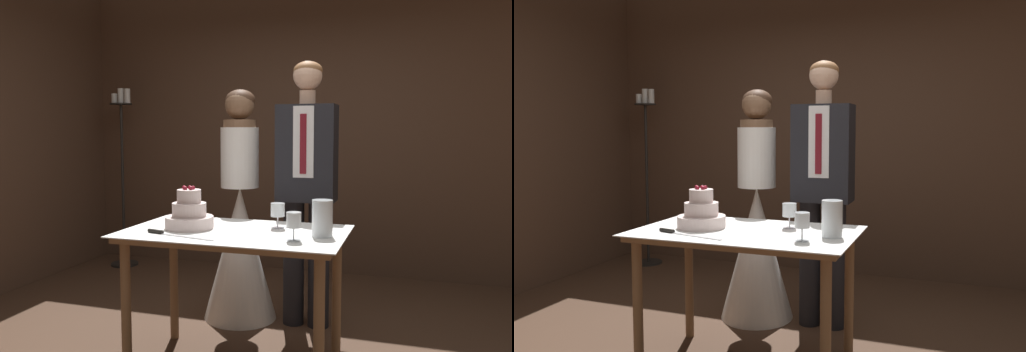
{
  "view_description": "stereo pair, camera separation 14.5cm",
  "coord_description": "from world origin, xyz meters",
  "views": [
    {
      "loc": [
        0.89,
        -2.59,
        1.38
      ],
      "look_at": [
        -0.08,
        0.45,
        1.1
      ],
      "focal_mm": 35.0,
      "sensor_mm": 36.0,
      "label": 1
    },
    {
      "loc": [
        1.02,
        -2.54,
        1.38
      ],
      "look_at": [
        -0.08,
        0.45,
        1.1
      ],
      "focal_mm": 35.0,
      "sensor_mm": 36.0,
      "label": 2
    }
  ],
  "objects": [
    {
      "name": "bride",
      "position": [
        -0.33,
        0.85,
        0.63
      ],
      "size": [
        0.54,
        0.54,
        1.69
      ],
      "color": "white",
      "rests_on": "ground_plane"
    },
    {
      "name": "tiered_cake",
      "position": [
        -0.36,
        0.05,
        0.9
      ],
      "size": [
        0.29,
        0.29,
        0.25
      ],
      "color": "beige",
      "rests_on": "cake_table"
    },
    {
      "name": "candle_stand",
      "position": [
        -1.97,
        1.88,
        0.94
      ],
      "size": [
        0.28,
        0.28,
        1.83
      ],
      "color": "black",
      "rests_on": "ground_plane"
    },
    {
      "name": "wine_glass_middle",
      "position": [
        0.3,
        -0.1,
        0.92
      ],
      "size": [
        0.08,
        0.08,
        0.15
      ],
      "color": "silver",
      "rests_on": "cake_table"
    },
    {
      "name": "cake_table",
      "position": [
        -0.08,
        0.06,
        0.71
      ],
      "size": [
        1.26,
        0.76,
        0.82
      ],
      "color": "brown",
      "rests_on": "ground_plane"
    },
    {
      "name": "wall_back",
      "position": [
        0.0,
        2.3,
        1.43
      ],
      "size": [
        5.12,
        0.12,
        2.87
      ],
      "primitive_type": "cube",
      "color": "#513828",
      "rests_on": "ground_plane"
    },
    {
      "name": "groom",
      "position": [
        0.17,
        0.85,
        1.04
      ],
      "size": [
        0.4,
        0.25,
        1.87
      ],
      "color": "black",
      "rests_on": "ground_plane"
    },
    {
      "name": "cake_knife",
      "position": [
        -0.4,
        -0.16,
        0.83
      ],
      "size": [
        0.43,
        0.11,
        0.02
      ],
      "rotation": [
        0.0,
        0.0,
        -0.21
      ],
      "color": "silver",
      "rests_on": "cake_table"
    },
    {
      "name": "wine_glass_near",
      "position": [
        0.13,
        0.21,
        0.92
      ],
      "size": [
        0.08,
        0.08,
        0.15
      ],
      "color": "silver",
      "rests_on": "cake_table"
    },
    {
      "name": "hurricane_candle",
      "position": [
        0.42,
        0.05,
        0.92
      ],
      "size": [
        0.11,
        0.11,
        0.2
      ],
      "color": "silver",
      "rests_on": "cake_table"
    }
  ]
}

